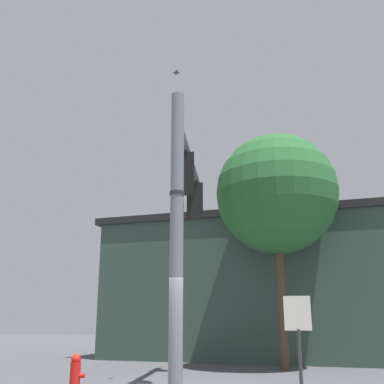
{
  "coord_description": "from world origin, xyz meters",
  "views": [
    {
      "loc": [
        2.25,
        -10.17,
        1.61
      ],
      "look_at": [
        -0.27,
        3.38,
        5.4
      ],
      "focal_mm": 43.44,
      "sensor_mm": 36.0,
      "label": 1
    }
  ],
  "objects_px": {
    "traffic_light_nearest_pole": "(186,175)",
    "historical_marker": "(298,329)",
    "traffic_light_mid_inner": "(196,202)",
    "fire_hydrant": "(75,373)",
    "bird_flying": "(176,72)",
    "street_name_sign": "(179,197)"
  },
  "relations": [
    {
      "from": "traffic_light_nearest_pole",
      "to": "historical_marker",
      "type": "height_order",
      "value": "traffic_light_nearest_pole"
    },
    {
      "from": "traffic_light_mid_inner",
      "to": "fire_hydrant",
      "type": "height_order",
      "value": "traffic_light_mid_inner"
    },
    {
      "from": "traffic_light_nearest_pole",
      "to": "bird_flying",
      "type": "distance_m",
      "value": 3.23
    },
    {
      "from": "historical_marker",
      "to": "street_name_sign",
      "type": "bearing_deg",
      "value": -167.2
    },
    {
      "from": "traffic_light_mid_inner",
      "to": "historical_marker",
      "type": "bearing_deg",
      "value": -50.97
    },
    {
      "from": "traffic_light_mid_inner",
      "to": "street_name_sign",
      "type": "distance_m",
      "value": 4.4
    },
    {
      "from": "traffic_light_nearest_pole",
      "to": "traffic_light_mid_inner",
      "type": "xyz_separation_m",
      "value": [
        -0.24,
        2.94,
        0.0
      ]
    },
    {
      "from": "historical_marker",
      "to": "bird_flying",
      "type": "bearing_deg",
      "value": 164.88
    },
    {
      "from": "fire_hydrant",
      "to": "historical_marker",
      "type": "height_order",
      "value": "historical_marker"
    },
    {
      "from": "street_name_sign",
      "to": "fire_hydrant",
      "type": "relative_size",
      "value": 1.76
    },
    {
      "from": "historical_marker",
      "to": "traffic_light_mid_inner",
      "type": "bearing_deg",
      "value": 129.03
    },
    {
      "from": "traffic_light_mid_inner",
      "to": "traffic_light_nearest_pole",
      "type": "bearing_deg",
      "value": -85.36
    },
    {
      "from": "traffic_light_mid_inner",
      "to": "historical_marker",
      "type": "height_order",
      "value": "traffic_light_mid_inner"
    },
    {
      "from": "street_name_sign",
      "to": "fire_hydrant",
      "type": "xyz_separation_m",
      "value": [
        -2.48,
        0.3,
        -4.02
      ]
    },
    {
      "from": "traffic_light_mid_inner",
      "to": "bird_flying",
      "type": "relative_size",
      "value": 4.49
    },
    {
      "from": "bird_flying",
      "to": "traffic_light_mid_inner",
      "type": "bearing_deg",
      "value": 88.65
    },
    {
      "from": "traffic_light_nearest_pole",
      "to": "street_name_sign",
      "type": "distance_m",
      "value": 1.65
    },
    {
      "from": "traffic_light_nearest_pole",
      "to": "historical_marker",
      "type": "bearing_deg",
      "value": -15.13
    },
    {
      "from": "historical_marker",
      "to": "traffic_light_nearest_pole",
      "type": "bearing_deg",
      "value": 164.87
    },
    {
      "from": "traffic_light_nearest_pole",
      "to": "fire_hydrant",
      "type": "distance_m",
      "value": 5.62
    },
    {
      "from": "fire_hydrant",
      "to": "historical_marker",
      "type": "bearing_deg",
      "value": 3.39
    },
    {
      "from": "bird_flying",
      "to": "fire_hydrant",
      "type": "xyz_separation_m",
      "value": [
        -2.07,
        -1.13,
        -8.2
      ]
    }
  ]
}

